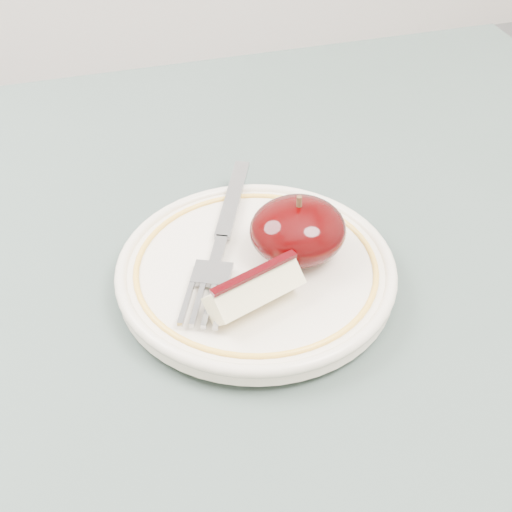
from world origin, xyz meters
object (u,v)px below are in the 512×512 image
object	(u,v)px
table	(239,448)
fork	(222,239)
plate	(256,271)
apple_half	(298,230)

from	to	relation	value
table	fork	bearing A→B (deg)	81.00
plate	fork	distance (m)	0.04
plate	fork	xyz separation A→B (m)	(-0.02, 0.03, 0.01)
apple_half	fork	xyz separation A→B (m)	(-0.05, 0.03, -0.02)
apple_half	fork	bearing A→B (deg)	152.95
apple_half	fork	world-z (taller)	apple_half
table	plate	size ratio (longest dim) A/B	4.44
apple_half	plate	bearing A→B (deg)	-170.05
table	fork	distance (m)	0.15
plate	apple_half	distance (m)	0.04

